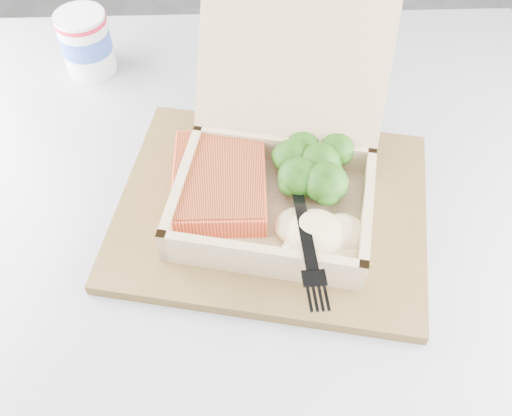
% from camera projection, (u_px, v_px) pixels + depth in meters
% --- Properties ---
extents(floor, '(4.00, 4.00, 0.00)m').
position_uv_depth(floor, '(338.00, 323.00, 1.39)').
color(floor, gray).
rests_on(floor, ground).
extents(cafe_table, '(1.02, 1.02, 0.74)m').
position_uv_depth(cafe_table, '(264.00, 300.00, 0.81)').
color(cafe_table, black).
rests_on(cafe_table, floor).
extents(serving_tray, '(0.37, 0.30, 0.01)m').
position_uv_depth(serving_tray, '(272.00, 208.00, 0.66)').
color(serving_tray, brown).
rests_on(serving_tray, cafe_table).
extents(takeout_container, '(0.23, 0.27, 0.18)m').
position_uv_depth(takeout_container, '(279.00, 159.00, 0.63)').
color(takeout_container, tan).
rests_on(takeout_container, serving_tray).
extents(salmon_fillet, '(0.13, 0.16, 0.03)m').
position_uv_depth(salmon_fillet, '(219.00, 182.00, 0.64)').
color(salmon_fillet, '#FF6431').
rests_on(salmon_fillet, takeout_container).
extents(broccoli_pile, '(0.11, 0.11, 0.04)m').
position_uv_depth(broccoli_pile, '(319.00, 167.00, 0.65)').
color(broccoli_pile, '#307019').
rests_on(broccoli_pile, takeout_container).
extents(mashed_potatoes, '(0.10, 0.09, 0.03)m').
position_uv_depth(mashed_potatoes, '(316.00, 234.00, 0.59)').
color(mashed_potatoes, beige).
rests_on(mashed_potatoes, takeout_container).
extents(plastic_fork, '(0.07, 0.16, 0.02)m').
position_uv_depth(plastic_fork, '(302.00, 211.00, 0.60)').
color(plastic_fork, black).
rests_on(plastic_fork, mashed_potatoes).
extents(paper_cup, '(0.07, 0.07, 0.09)m').
position_uv_depth(paper_cup, '(86.00, 41.00, 0.79)').
color(paper_cup, white).
rests_on(paper_cup, cafe_table).
extents(receipt, '(0.10, 0.15, 0.00)m').
position_uv_depth(receipt, '(243.00, 110.00, 0.77)').
color(receipt, white).
rests_on(receipt, cafe_table).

